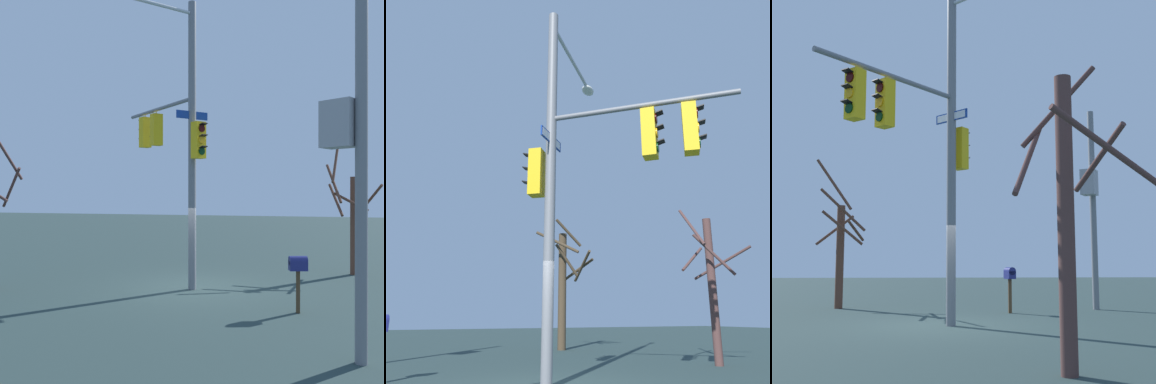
# 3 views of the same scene
# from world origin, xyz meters

# --- Properties ---
(main_signal_pole_assembly) EXTENTS (5.55, 3.67, 8.81)m
(main_signal_pole_assembly) POSITION_xyz_m (0.18, 0.66, 4.99)
(main_signal_pole_assembly) COLOR slate
(main_signal_pole_assembly) RESTS_ON ground
(bare_tree_across_street) EXTENTS (2.14, 2.14, 4.70)m
(bare_tree_across_street) POSITION_xyz_m (-1.69, 5.91, 2.35)
(bare_tree_across_street) COLOR #503431
(bare_tree_across_street) RESTS_ON ground
(bare_tree_corner) EXTENTS (2.61, 2.63, 5.47)m
(bare_tree_corner) POSITION_xyz_m (-8.84, 4.15, 2.76)
(bare_tree_corner) COLOR #453726
(bare_tree_corner) RESTS_ON ground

